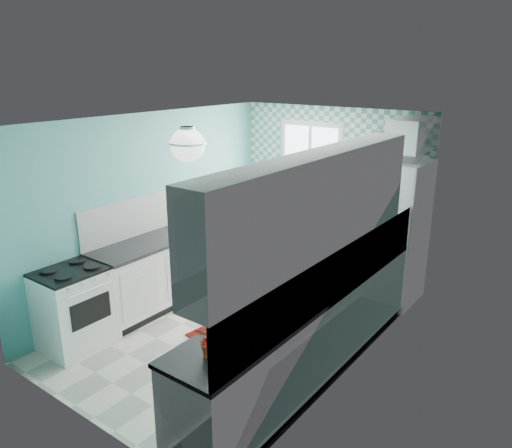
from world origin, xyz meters
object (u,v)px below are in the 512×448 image
Objects in this scene: potted_plant at (213,339)px; microwave at (397,147)px; sink at (349,266)px; ceiling_light at (188,145)px; stove at (75,307)px; fridge at (390,231)px; fruit_bowl at (250,328)px.

microwave reaches higher than potted_plant.
sink is 1.81× the size of potted_plant.
ceiling_light reaches higher than microwave.
potted_plant is at bearing -40.73° from ceiling_light.
potted_plant is (1.20, -1.03, -1.24)m from ceiling_light.
stove is 1.71× the size of sink.
fridge reaches higher than stove.
microwave is (-0.09, 1.37, 1.15)m from sink.
stove is at bearing 51.11° from microwave.
fridge is 1.12m from microwave.
ceiling_light is 1.37× the size of fruit_bowl.
ceiling_light is 2.01m from potted_plant.
fruit_bowl is 3.37m from microwave.
ceiling_light reaches higher than fridge.
potted_plant is at bearing -90.00° from fruit_bowl.
microwave reaches higher than fridge.
stove is 2.50m from potted_plant.
ceiling_light reaches higher than potted_plant.
ceiling_light is 3.15m from fridge.
fruit_bowl is at bearing -25.49° from ceiling_light.
microwave is (-0.09, 3.18, 1.11)m from fruit_bowl.
fridge is (1.11, 2.61, -1.37)m from ceiling_light.
microwave is at bearing 52.89° from stove.
potted_plant is (-0.00, -2.28, 0.16)m from sink.
microwave reaches higher than fruit_bowl.
stove is at bearing -143.97° from sink.
fruit_bowl is at bearing 87.81° from microwave.
stove is at bearing -150.53° from ceiling_light.
sink reaches higher than potted_plant.
fruit_bowl is (0.09, -3.18, 0.01)m from fridge.
sink is (2.40, 1.92, 0.45)m from stove.
microwave is (0.00, 0.00, 1.12)m from fridge.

